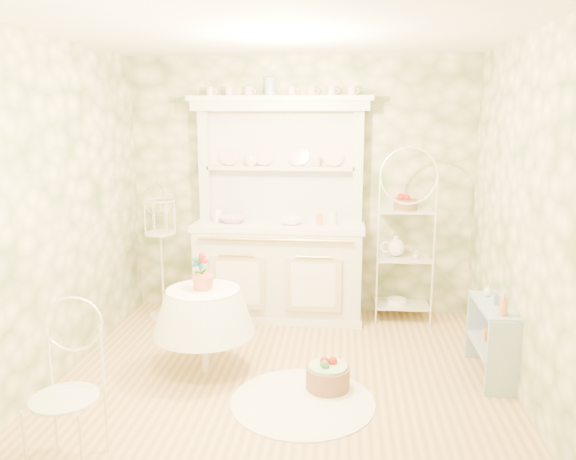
# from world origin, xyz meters

# --- Properties ---
(floor) EXTENTS (3.60, 3.60, 0.00)m
(floor) POSITION_xyz_m (0.00, 0.00, 0.00)
(floor) COLOR tan
(floor) RESTS_ON ground
(ceiling) EXTENTS (3.60, 3.60, 0.00)m
(ceiling) POSITION_xyz_m (0.00, 0.00, 2.70)
(ceiling) COLOR white
(ceiling) RESTS_ON floor
(wall_left) EXTENTS (3.60, 3.60, 0.00)m
(wall_left) POSITION_xyz_m (-1.80, 0.00, 1.35)
(wall_left) COLOR beige
(wall_left) RESTS_ON floor
(wall_right) EXTENTS (3.60, 3.60, 0.00)m
(wall_right) POSITION_xyz_m (1.80, 0.00, 1.35)
(wall_right) COLOR beige
(wall_right) RESTS_ON floor
(wall_back) EXTENTS (3.60, 3.60, 0.00)m
(wall_back) POSITION_xyz_m (0.00, 1.80, 1.35)
(wall_back) COLOR beige
(wall_back) RESTS_ON floor
(wall_front) EXTENTS (3.60, 3.60, 0.00)m
(wall_front) POSITION_xyz_m (0.00, -1.80, 1.35)
(wall_front) COLOR beige
(wall_front) RESTS_ON floor
(kitchen_dresser) EXTENTS (1.87, 0.61, 2.29)m
(kitchen_dresser) POSITION_xyz_m (-0.20, 1.52, 1.15)
(kitchen_dresser) COLOR silver
(kitchen_dresser) RESTS_ON floor
(bakers_rack) EXTENTS (0.59, 0.43, 1.87)m
(bakers_rack) POSITION_xyz_m (1.09, 1.62, 0.94)
(bakers_rack) COLOR white
(bakers_rack) RESTS_ON floor
(side_shelf) EXTENTS (0.35, 0.72, 0.59)m
(side_shelf) POSITION_xyz_m (1.68, 0.32, 0.30)
(side_shelf) COLOR #9CB1C3
(side_shelf) RESTS_ON floor
(round_table) EXTENTS (0.66, 0.66, 0.69)m
(round_table) POSITION_xyz_m (-0.66, 0.17, 0.35)
(round_table) COLOR white
(round_table) RESTS_ON floor
(cafe_chair) EXTENTS (0.52, 0.52, 0.96)m
(cafe_chair) POSITION_xyz_m (-1.16, -1.19, 0.48)
(cafe_chair) COLOR white
(cafe_chair) RESTS_ON floor
(birdcage_stand) EXTENTS (0.35, 0.35, 1.38)m
(birdcage_stand) POSITION_xyz_m (-1.41, 1.37, 0.69)
(birdcage_stand) COLOR white
(birdcage_stand) RESTS_ON floor
(floor_basket) EXTENTS (0.37, 0.37, 0.24)m
(floor_basket) POSITION_xyz_m (0.37, -0.05, 0.12)
(floor_basket) COLOR #8C6449
(floor_basket) RESTS_ON floor
(lace_rug) EXTENTS (1.40, 1.40, 0.01)m
(lace_rug) POSITION_xyz_m (0.19, -0.27, 0.00)
(lace_rug) COLOR white
(lace_rug) RESTS_ON floor
(bowl_floral) EXTENTS (0.29, 0.29, 0.07)m
(bowl_floral) POSITION_xyz_m (-0.67, 1.50, 1.02)
(bowl_floral) COLOR white
(bowl_floral) RESTS_ON kitchen_dresser
(bowl_white) EXTENTS (0.29, 0.29, 0.07)m
(bowl_white) POSITION_xyz_m (-0.06, 1.46, 1.02)
(bowl_white) COLOR white
(bowl_white) RESTS_ON kitchen_dresser
(cup_left) EXTENTS (0.14, 0.14, 0.10)m
(cup_left) POSITION_xyz_m (-0.51, 1.68, 1.61)
(cup_left) COLOR white
(cup_left) RESTS_ON kitchen_dresser
(cup_right) EXTENTS (0.12, 0.12, 0.10)m
(cup_right) POSITION_xyz_m (0.18, 1.68, 1.61)
(cup_right) COLOR white
(cup_right) RESTS_ON kitchen_dresser
(potted_geranium) EXTENTS (0.15, 0.11, 0.28)m
(potted_geranium) POSITION_xyz_m (-0.69, 0.21, 0.85)
(potted_geranium) COLOR #3F7238
(potted_geranium) RESTS_ON round_table
(bottle_amber) EXTENTS (0.08, 0.08, 0.17)m
(bottle_amber) POSITION_xyz_m (1.68, 0.07, 0.68)
(bottle_amber) COLOR #D27939
(bottle_amber) RESTS_ON side_shelf
(bottle_blue) EXTENTS (0.07, 0.07, 0.11)m
(bottle_blue) POSITION_xyz_m (1.68, 0.31, 0.65)
(bottle_blue) COLOR #859DBF
(bottle_blue) RESTS_ON side_shelf
(bottle_glass) EXTENTS (0.09, 0.09, 0.10)m
(bottle_glass) POSITION_xyz_m (1.68, 0.53, 0.65)
(bottle_glass) COLOR silver
(bottle_glass) RESTS_ON side_shelf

